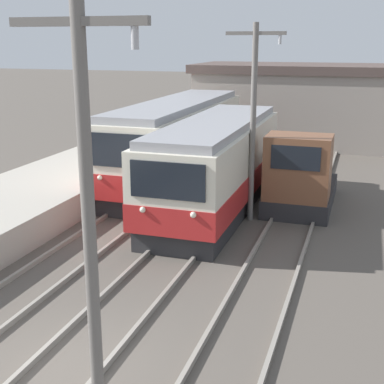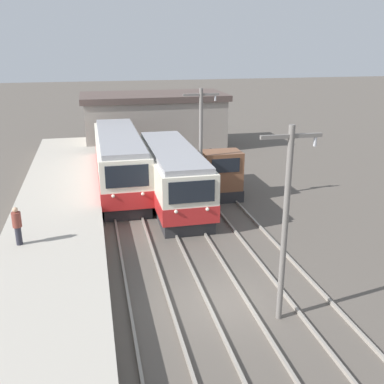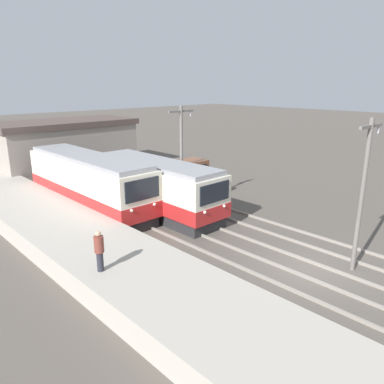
{
  "view_description": "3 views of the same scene",
  "coord_description": "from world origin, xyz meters",
  "px_view_note": "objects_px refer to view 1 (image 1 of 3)",
  "views": [
    {
      "loc": [
        5.35,
        -7.79,
        6.19
      ],
      "look_at": [
        0.11,
        8.3,
        1.39
      ],
      "focal_mm": 50.0,
      "sensor_mm": 36.0,
      "label": 1
    },
    {
      "loc": [
        -4.21,
        -13.82,
        9.16
      ],
      "look_at": [
        0.79,
        8.35,
        1.52
      ],
      "focal_mm": 42.0,
      "sensor_mm": 36.0,
      "label": 2
    },
    {
      "loc": [
        -14.02,
        -7.43,
        8.1
      ],
      "look_at": [
        0.78,
        8.19,
        1.82
      ],
      "focal_mm": 35.0,
      "sensor_mm": 36.0,
      "label": 3
    }
  ],
  "objects_px": {
    "commuter_train_left": "(177,145)",
    "commuter_train_center": "(216,169)",
    "shunting_locomotive": "(302,175)",
    "catenary_mast_mid": "(253,117)",
    "catenary_mast_near": "(89,221)"
  },
  "relations": [
    {
      "from": "commuter_train_left",
      "to": "catenary_mast_mid",
      "type": "xyz_separation_m",
      "value": [
        4.31,
        -4.34,
        2.01
      ]
    },
    {
      "from": "shunting_locomotive",
      "to": "catenary_mast_mid",
      "type": "height_order",
      "value": "catenary_mast_mid"
    },
    {
      "from": "catenary_mast_mid",
      "to": "commuter_train_center",
      "type": "bearing_deg",
      "value": 153.59
    },
    {
      "from": "shunting_locomotive",
      "to": "catenary_mast_near",
      "type": "relative_size",
      "value": 0.76
    },
    {
      "from": "commuter_train_center",
      "to": "catenary_mast_mid",
      "type": "height_order",
      "value": "catenary_mast_mid"
    },
    {
      "from": "commuter_train_left",
      "to": "commuter_train_center",
      "type": "height_order",
      "value": "commuter_train_left"
    },
    {
      "from": "shunting_locomotive",
      "to": "commuter_train_left",
      "type": "bearing_deg",
      "value": 160.63
    },
    {
      "from": "catenary_mast_mid",
      "to": "commuter_train_left",
      "type": "bearing_deg",
      "value": 134.79
    },
    {
      "from": "commuter_train_left",
      "to": "catenary_mast_near",
      "type": "relative_size",
      "value": 1.78
    },
    {
      "from": "commuter_train_left",
      "to": "shunting_locomotive",
      "type": "bearing_deg",
      "value": -19.37
    },
    {
      "from": "commuter_train_center",
      "to": "commuter_train_left",
      "type": "bearing_deg",
      "value": 127.95
    },
    {
      "from": "shunting_locomotive",
      "to": "catenary_mast_mid",
      "type": "relative_size",
      "value": 0.76
    },
    {
      "from": "commuter_train_center",
      "to": "catenary_mast_mid",
      "type": "distance_m",
      "value": 2.7
    },
    {
      "from": "commuter_train_center",
      "to": "shunting_locomotive",
      "type": "distance_m",
      "value": 3.4
    },
    {
      "from": "commuter_train_left",
      "to": "catenary_mast_near",
      "type": "distance_m",
      "value": 16.54
    }
  ]
}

